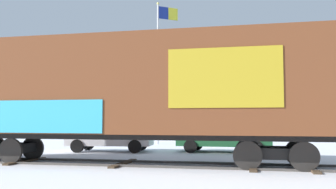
{
  "coord_description": "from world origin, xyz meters",
  "views": [
    {
      "loc": [
        4.17,
        -13.21,
        1.59
      ],
      "look_at": [
        1.69,
        2.0,
        2.62
      ],
      "focal_mm": 40.5,
      "sensor_mm": 36.0,
      "label": 1
    }
  ],
  "objects_px": {
    "freight_car": "(128,89)",
    "parked_car_green": "(223,134)",
    "flagpole": "(162,54)",
    "parked_car_white": "(110,134)"
  },
  "relations": [
    {
      "from": "freight_car",
      "to": "parked_car_green",
      "type": "distance_m",
      "value": 6.79
    },
    {
      "from": "freight_car",
      "to": "flagpole",
      "type": "bearing_deg",
      "value": 94.23
    },
    {
      "from": "freight_car",
      "to": "flagpole",
      "type": "distance_m",
      "value": 11.97
    },
    {
      "from": "freight_car",
      "to": "parked_car_green",
      "type": "height_order",
      "value": "freight_car"
    },
    {
      "from": "parked_car_white",
      "to": "parked_car_green",
      "type": "height_order",
      "value": "parked_car_white"
    },
    {
      "from": "parked_car_green",
      "to": "freight_car",
      "type": "bearing_deg",
      "value": -120.13
    },
    {
      "from": "freight_car",
      "to": "flagpole",
      "type": "height_order",
      "value": "flagpole"
    },
    {
      "from": "flagpole",
      "to": "parked_car_white",
      "type": "height_order",
      "value": "flagpole"
    },
    {
      "from": "parked_car_white",
      "to": "flagpole",
      "type": "bearing_deg",
      "value": 76.7
    },
    {
      "from": "freight_car",
      "to": "parked_car_green",
      "type": "relative_size",
      "value": 3.41
    }
  ]
}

